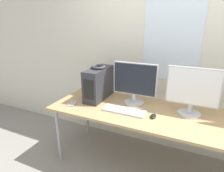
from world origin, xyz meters
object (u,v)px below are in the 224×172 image
(headphones, at_px, (98,67))
(cell_phone, at_px, (72,104))
(monitor_right_near, at_px, (192,91))
(keyboard, at_px, (124,111))
(monitor_main, at_px, (135,83))
(mouse, at_px, (153,116))
(pc_tower, at_px, (99,84))

(headphones, bearing_deg, cell_phone, -123.82)
(monitor_right_near, distance_m, cell_phone, 1.36)
(monitor_right_near, bearing_deg, headphones, -179.90)
(headphones, distance_m, monitor_right_near, 1.10)
(headphones, relative_size, monitor_right_near, 0.35)
(monitor_right_near, distance_m, keyboard, 0.75)
(cell_phone, bearing_deg, monitor_main, 13.91)
(monitor_right_near, xyz_separation_m, mouse, (-0.34, -0.23, -0.26))
(pc_tower, distance_m, mouse, 0.81)
(pc_tower, distance_m, monitor_right_near, 1.10)
(monitor_right_near, xyz_separation_m, cell_phone, (-1.30, -0.31, -0.26))
(headphones, bearing_deg, mouse, -16.68)
(monitor_main, height_order, monitor_right_near, monitor_right_near)
(pc_tower, height_order, keyboard, pc_tower)
(mouse, height_order, cell_phone, mouse)
(keyboard, height_order, mouse, mouse)
(monitor_right_near, height_order, keyboard, monitor_right_near)
(pc_tower, relative_size, mouse, 4.73)
(mouse, bearing_deg, pc_tower, 163.38)
(headphones, height_order, keyboard, headphones)
(monitor_main, bearing_deg, monitor_right_near, -2.87)
(headphones, xyz_separation_m, mouse, (0.76, -0.23, -0.40))
(pc_tower, distance_m, headphones, 0.22)
(monitor_right_near, bearing_deg, cell_phone, -166.78)
(monitor_main, distance_m, keyboard, 0.37)
(pc_tower, bearing_deg, monitor_main, 4.24)
(headphones, relative_size, monitor_main, 0.35)
(monitor_right_near, height_order, cell_phone, monitor_right_near)
(headphones, xyz_separation_m, cell_phone, (-0.20, -0.30, -0.41))
(pc_tower, height_order, mouse, pc_tower)
(monitor_main, distance_m, monitor_right_near, 0.63)
(headphones, distance_m, monitor_main, 0.49)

